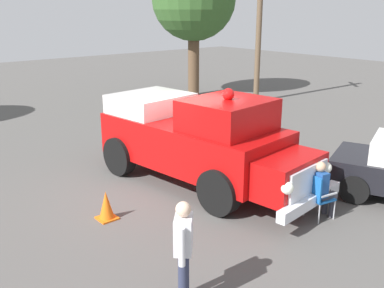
# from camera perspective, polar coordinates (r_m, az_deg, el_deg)

# --- Properties ---
(ground_plane) EXTENTS (60.00, 60.00, 0.00)m
(ground_plane) POSITION_cam_1_polar(r_m,az_deg,el_deg) (11.38, -2.06, -5.18)
(ground_plane) COLOR #514F4C
(vintage_fire_truck) EXTENTS (2.92, 6.16, 2.59)m
(vintage_fire_truck) POSITION_cam_1_polar(r_m,az_deg,el_deg) (11.02, 0.88, 0.68)
(vintage_fire_truck) COLOR black
(vintage_fire_truck) RESTS_ON ground
(lawn_chair_near_truck) EXTENTS (0.58, 0.59, 1.02)m
(lawn_chair_near_truck) POSITION_cam_1_polar(r_m,az_deg,el_deg) (9.70, 15.84, -6.18)
(lawn_chair_near_truck) COLOR #B7BABF
(lawn_chair_near_truck) RESTS_ON ground
(lawn_chair_by_car) EXTENTS (0.56, 0.57, 1.02)m
(lawn_chair_by_car) POSITION_cam_1_polar(r_m,az_deg,el_deg) (13.71, 9.64, 1.14)
(lawn_chair_by_car) COLOR #B7BABF
(lawn_chair_by_car) RESTS_ON ground
(spectator_seated) EXTENTS (0.59, 0.47, 1.29)m
(spectator_seated) POSITION_cam_1_polar(r_m,az_deg,el_deg) (9.75, 16.45, -5.44)
(spectator_seated) COLOR #383842
(spectator_seated) RESTS_ON ground
(spectator_standing) EXTENTS (0.51, 0.53, 1.68)m
(spectator_standing) POSITION_cam_1_polar(r_m,az_deg,el_deg) (6.69, -1.11, -13.05)
(spectator_standing) COLOR #2D334C
(spectator_standing) RESTS_ON ground
(utility_pole) EXTENTS (1.27, 1.30, 7.74)m
(utility_pole) POSITION_cam_1_polar(r_m,az_deg,el_deg) (21.21, 8.74, 16.19)
(utility_pole) COLOR brown
(utility_pole) RESTS_ON ground
(traffic_cone) EXTENTS (0.40, 0.40, 0.64)m
(traffic_cone) POSITION_cam_1_polar(r_m,az_deg,el_deg) (9.62, -11.05, -7.86)
(traffic_cone) COLOR orange
(traffic_cone) RESTS_ON ground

